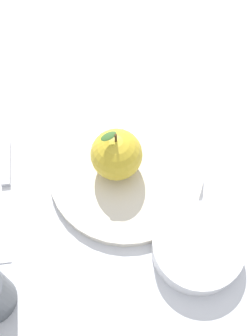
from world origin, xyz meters
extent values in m
plane|color=silver|center=(0.00, 0.00, 0.00)|extent=(2.40, 2.40, 0.00)
cylinder|color=silver|center=(-0.04, -0.01, 0.01)|extent=(0.25, 0.25, 0.02)
torus|color=silver|center=(-0.04, -0.01, 0.01)|extent=(0.25, 0.25, 0.01)
sphere|color=gold|center=(-0.03, -0.01, 0.05)|extent=(0.08, 0.08, 0.08)
cylinder|color=#4C3319|center=(-0.03, -0.01, 0.10)|extent=(0.00, 0.00, 0.02)
ellipsoid|color=#386628|center=(-0.02, -0.01, 0.11)|extent=(0.03, 0.02, 0.01)
cylinder|color=white|center=(-0.15, 0.12, 0.02)|extent=(0.13, 0.13, 0.03)
torus|color=white|center=(-0.15, 0.12, 0.03)|extent=(0.13, 0.13, 0.01)
cylinder|color=#BBBBBD|center=(-0.15, 0.12, 0.03)|extent=(0.11, 0.11, 0.01)
cube|color=silver|center=(0.14, 0.08, 0.00)|extent=(0.04, 0.13, 0.00)
cube|color=silver|center=(0.15, -0.02, 0.01)|extent=(0.03, 0.08, 0.01)
camera|label=1|loc=(-0.06, 0.30, 0.60)|focal=44.36mm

